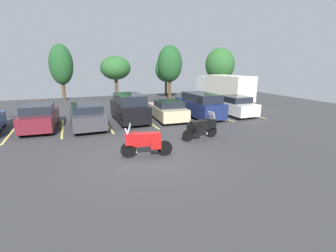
% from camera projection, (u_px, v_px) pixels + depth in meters
% --- Properties ---
extents(ground, '(44.00, 44.00, 0.10)m').
position_uv_depth(ground, '(149.00, 159.00, 10.74)').
color(ground, '#38383A').
extents(motorcycle_touring, '(2.22, 0.99, 1.48)m').
position_uv_depth(motorcycle_touring, '(144.00, 141.00, 10.72)').
color(motorcycle_touring, black).
rests_on(motorcycle_touring, ground).
extents(motorcycle_second, '(2.20, 0.94, 1.43)m').
position_uv_depth(motorcycle_second, '(202.00, 127.00, 13.28)').
color(motorcycle_second, black).
rests_on(motorcycle_second, ground).
extents(parking_stripes, '(25.10, 5.00, 0.01)m').
position_uv_depth(parking_stripes, '(86.00, 126.00, 16.12)').
color(parking_stripes, '#EAE066').
rests_on(parking_stripes, ground).
extents(car_maroon, '(2.06, 4.30, 1.57)m').
position_uv_depth(car_maroon, '(40.00, 117.00, 15.13)').
color(car_maroon, maroon).
rests_on(car_maroon, ground).
extents(car_charcoal, '(1.97, 4.64, 1.49)m').
position_uv_depth(car_charcoal, '(87.00, 116.00, 15.70)').
color(car_charcoal, '#38383D').
rests_on(car_charcoal, ground).
extents(car_black, '(1.88, 4.52, 1.93)m').
position_uv_depth(car_black, '(129.00, 108.00, 17.17)').
color(car_black, black).
rests_on(car_black, ground).
extents(car_champagne, '(2.08, 4.31, 1.41)m').
position_uv_depth(car_champagne, '(167.00, 110.00, 17.81)').
color(car_champagne, '#C1B289').
rests_on(car_champagne, ground).
extents(car_navy, '(1.86, 4.92, 1.82)m').
position_uv_depth(car_navy, '(199.00, 105.00, 18.69)').
color(car_navy, navy).
rests_on(car_navy, ground).
extents(car_white, '(1.90, 4.43, 1.51)m').
position_uv_depth(car_white, '(233.00, 105.00, 19.53)').
color(car_white, white).
rests_on(car_white, ground).
extents(box_truck, '(2.89, 7.16, 2.77)m').
position_uv_depth(box_truck, '(223.00, 88.00, 25.79)').
color(box_truck, silver).
rests_on(box_truck, ground).
extents(tree_center, '(3.88, 3.88, 5.95)m').
position_uv_depth(tree_center, '(220.00, 65.00, 33.32)').
color(tree_center, '#4C3823').
rests_on(tree_center, ground).
extents(tree_center_right, '(3.40, 3.40, 4.75)m').
position_uv_depth(tree_center_right, '(116.00, 68.00, 28.42)').
color(tree_center_right, '#4C3823').
rests_on(tree_center_right, ground).
extents(tree_rear, '(2.46, 2.46, 5.94)m').
position_uv_depth(tree_rear, '(61.00, 65.00, 26.65)').
color(tree_rear, '#4C3823').
rests_on(tree_rear, ground).
extents(tree_far_right, '(2.67, 2.67, 4.76)m').
position_uv_depth(tree_far_right, '(166.00, 69.00, 30.82)').
color(tree_far_right, '#4C3823').
rests_on(tree_far_right, ground).
extents(tree_right, '(2.70, 2.70, 5.86)m').
position_uv_depth(tree_right, '(170.00, 64.00, 27.35)').
color(tree_right, '#4C3823').
rests_on(tree_right, ground).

